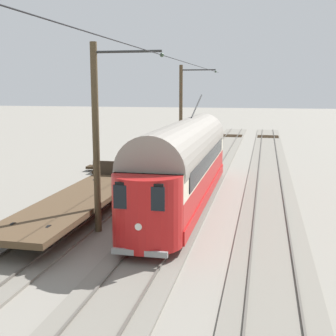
# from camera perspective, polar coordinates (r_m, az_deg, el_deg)

# --- Properties ---
(ground_plane) EXTENTS (220.00, 220.00, 0.00)m
(ground_plane) POSITION_cam_1_polar(r_m,az_deg,el_deg) (25.49, 3.00, -3.31)
(ground_plane) COLOR gray
(track_streetcar_siding) EXTENTS (2.80, 80.00, 0.18)m
(track_streetcar_siding) POSITION_cam_1_polar(r_m,az_deg,el_deg) (25.48, 12.81, -3.44)
(track_streetcar_siding) COLOR slate
(track_streetcar_siding) RESTS_ON ground
(track_adjacent_siding) EXTENTS (2.80, 80.00, 0.18)m
(track_adjacent_siding) POSITION_cam_1_polar(r_m,az_deg,el_deg) (25.77, 3.12, -3.04)
(track_adjacent_siding) COLOR slate
(track_adjacent_siding) RESTS_ON ground
(track_third_siding) EXTENTS (2.80, 80.00, 0.18)m
(track_third_siding) POSITION_cam_1_polar(r_m,az_deg,el_deg) (26.78, -6.09, -2.57)
(track_third_siding) COLOR slate
(track_third_siding) RESTS_ON ground
(vintage_streetcar) EXTENTS (2.65, 16.90, 5.34)m
(vintage_streetcar) POSITION_cam_1_polar(r_m,az_deg,el_deg) (22.65, 2.05, 0.82)
(vintage_streetcar) COLOR red
(vintage_streetcar) RESTS_ON ground
(flatcar_adjacent) EXTENTS (2.80, 11.71, 1.60)m
(flatcar_adjacent) POSITION_cam_1_polar(r_m,az_deg,el_deg) (20.99, -11.41, -4.03)
(flatcar_adjacent) COLOR brown
(flatcar_adjacent) RESTS_ON ground
(catenary_pole_foreground) EXTENTS (2.97, 0.28, 7.71)m
(catenary_pole_foreground) POSITION_cam_1_polar(r_m,az_deg,el_deg) (36.43, 1.76, 7.17)
(catenary_pole_foreground) COLOR #4C3D28
(catenary_pole_foreground) RESTS_ON ground
(catenary_pole_mid_near) EXTENTS (2.97, 0.28, 7.71)m
(catenary_pole_mid_near) POSITION_cam_1_polar(r_m,az_deg,el_deg) (18.39, -8.93, 4.08)
(catenary_pole_mid_near) COLOR #4C3D28
(catenary_pole_mid_near) RESTS_ON ground
(overhead_wire_run) EXTENTS (2.77, 41.43, 0.18)m
(overhead_wire_run) POSITION_cam_1_polar(r_m,az_deg,el_deg) (18.30, -0.41, 14.02)
(overhead_wire_run) COLOR black
(overhead_wire_run) RESTS_ON ground
(spare_tie_stack) EXTENTS (2.40, 2.40, 0.54)m
(spare_tie_stack) POSITION_cam_1_polar(r_m,az_deg,el_deg) (32.63, -8.21, 0.07)
(spare_tie_stack) COLOR #382819
(spare_tie_stack) RESTS_ON ground
(track_end_bumper) EXTENTS (1.80, 0.60, 0.80)m
(track_end_bumper) POSITION_cam_1_polar(r_m,az_deg,el_deg) (40.25, 0.24, 2.28)
(track_end_bumper) COLOR #B2A519
(track_end_bumper) RESTS_ON ground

